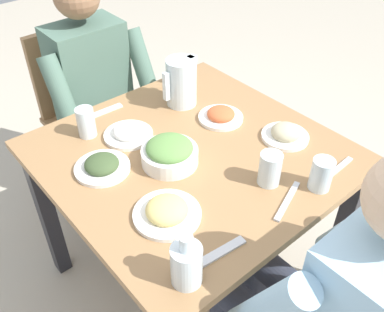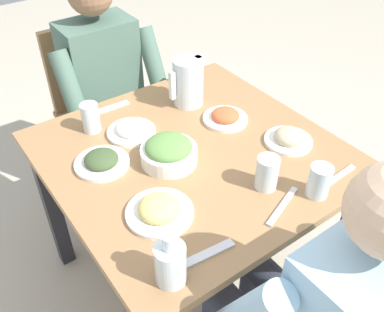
% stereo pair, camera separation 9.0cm
% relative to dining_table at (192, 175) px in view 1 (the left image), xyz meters
% --- Properties ---
extents(ground_plane, '(8.00, 8.00, 0.00)m').
position_rel_dining_table_xyz_m(ground_plane, '(0.00, 0.00, -0.61)').
color(ground_plane, '#B7AD99').
extents(dining_table, '(0.95, 0.95, 0.72)m').
position_rel_dining_table_xyz_m(dining_table, '(0.00, 0.00, 0.00)').
color(dining_table, '#997047').
rests_on(dining_table, ground_plane).
extents(chair_near, '(0.40, 0.40, 0.88)m').
position_rel_dining_table_xyz_m(chair_near, '(-0.01, -0.83, -0.12)').
color(chair_near, '#997047').
rests_on(chair_near, ground_plane).
extents(diner_near, '(0.48, 0.53, 1.17)m').
position_rel_dining_table_xyz_m(diner_near, '(-0.01, -0.63, 0.03)').
color(diner_near, '#4C6B5B').
rests_on(diner_near, ground_plane).
extents(diner_far, '(0.48, 0.53, 1.17)m').
position_rel_dining_table_xyz_m(diner_far, '(0.06, 0.63, 0.03)').
color(diner_far, '#9EC6E0').
rests_on(diner_far, ground_plane).
extents(water_pitcher, '(0.16, 0.12, 0.19)m').
position_rel_dining_table_xyz_m(water_pitcher, '(-0.17, -0.26, 0.21)').
color(water_pitcher, silver).
rests_on(water_pitcher, dining_table).
extents(salad_bowl, '(0.19, 0.19, 0.09)m').
position_rel_dining_table_xyz_m(salad_bowl, '(0.10, 0.00, 0.15)').
color(salad_bowl, white).
rests_on(salad_bowl, dining_table).
extents(plate_beans, '(0.17, 0.17, 0.06)m').
position_rel_dining_table_xyz_m(plate_beans, '(-0.31, 0.16, 0.13)').
color(plate_beans, white).
rests_on(plate_beans, dining_table).
extents(plate_dolmas, '(0.18, 0.18, 0.05)m').
position_rel_dining_table_xyz_m(plate_dolmas, '(0.29, -0.12, 0.13)').
color(plate_dolmas, white).
rests_on(plate_dolmas, dining_table).
extents(plate_fries, '(0.20, 0.20, 0.06)m').
position_rel_dining_table_xyz_m(plate_fries, '(0.25, 0.19, 0.13)').
color(plate_fries, white).
rests_on(plate_fries, dining_table).
extents(plate_rice_curry, '(0.17, 0.17, 0.05)m').
position_rel_dining_table_xyz_m(plate_rice_curry, '(-0.21, -0.08, 0.13)').
color(plate_rice_curry, white).
rests_on(plate_rice_curry, dining_table).
extents(plate_yoghurt, '(0.18, 0.18, 0.05)m').
position_rel_dining_table_xyz_m(plate_yoghurt, '(0.12, -0.21, 0.13)').
color(plate_yoghurt, white).
rests_on(plate_yoghurt, dining_table).
extents(water_glass_far_right, '(0.07, 0.07, 0.11)m').
position_rel_dining_table_xyz_m(water_glass_far_right, '(-0.08, 0.28, 0.17)').
color(water_glass_far_right, silver).
rests_on(water_glass_far_right, dining_table).
extents(water_glass_near_left, '(0.07, 0.07, 0.11)m').
position_rel_dining_table_xyz_m(water_glass_near_left, '(-0.19, 0.40, 0.17)').
color(water_glass_near_left, silver).
rests_on(water_glass_near_left, dining_table).
extents(water_glass_near_right, '(0.06, 0.06, 0.10)m').
position_rel_dining_table_xyz_m(water_glass_near_right, '(-0.28, -0.39, 0.16)').
color(water_glass_near_right, silver).
rests_on(water_glass_near_right, dining_table).
extents(water_glass_center, '(0.06, 0.06, 0.11)m').
position_rel_dining_table_xyz_m(water_glass_center, '(0.23, -0.32, 0.17)').
color(water_glass_center, silver).
rests_on(water_glass_center, dining_table).
extents(oil_carafe, '(0.08, 0.08, 0.16)m').
position_rel_dining_table_xyz_m(oil_carafe, '(0.35, 0.39, 0.17)').
color(oil_carafe, silver).
rests_on(oil_carafe, dining_table).
extents(fork_near, '(0.17, 0.03, 0.01)m').
position_rel_dining_table_xyz_m(fork_near, '(0.11, -0.41, 0.12)').
color(fork_near, silver).
rests_on(fork_near, dining_table).
extents(knife_near, '(0.19, 0.03, 0.01)m').
position_rel_dining_table_xyz_m(knife_near, '(-0.29, 0.39, 0.12)').
color(knife_near, silver).
rests_on(knife_near, dining_table).
extents(fork_far, '(0.17, 0.04, 0.01)m').
position_rel_dining_table_xyz_m(fork_far, '(0.23, 0.39, 0.12)').
color(fork_far, silver).
rests_on(fork_far, dining_table).
extents(knife_far, '(0.18, 0.08, 0.01)m').
position_rel_dining_table_xyz_m(knife_far, '(-0.06, 0.38, 0.12)').
color(knife_far, silver).
rests_on(knife_far, dining_table).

